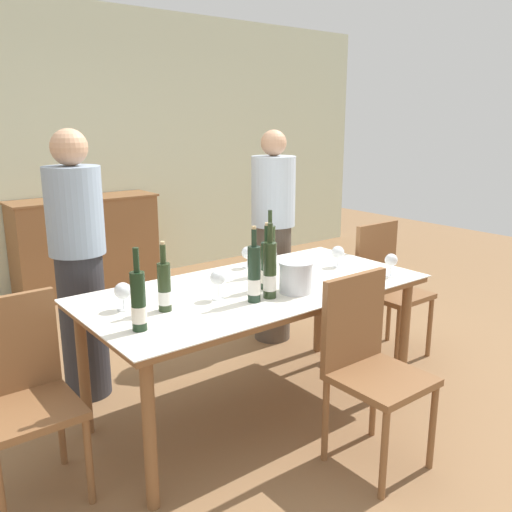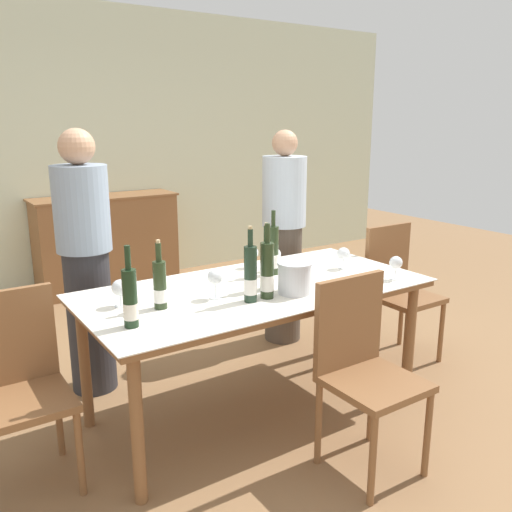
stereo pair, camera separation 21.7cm
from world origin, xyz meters
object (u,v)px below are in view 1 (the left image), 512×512
sideboard_cabinet (86,245)px  person_guest_left (273,238)px  wine_bottle_3 (270,251)px  wine_glass_4 (338,253)px  wine_bottle_0 (267,266)px  wine_bottle_1 (138,302)px  wine_bottle_4 (270,272)px  person_host (79,268)px  wine_bottle_5 (254,275)px  wine_glass_0 (391,261)px  chair_right_end (386,280)px  ice_bucket (296,276)px  wine_glass_3 (248,253)px  dining_table (256,298)px  chair_near_front (368,357)px  wine_glass_1 (218,279)px  wine_bottle_2 (164,287)px  wine_glass_2 (123,292)px  chair_left_end (21,386)px  wine_glass_5 (271,255)px

sideboard_cabinet → person_guest_left: 2.19m
wine_bottle_3 → wine_glass_4: 0.47m
wine_bottle_0 → wine_glass_4: bearing=7.0°
wine_bottle_1 → wine_bottle_4: wine_bottle_4 is taller
wine_bottle_4 → person_host: person_host is taller
wine_bottle_5 → wine_glass_0: (0.93, -0.14, -0.04)m
wine_bottle_0 → wine_glass_0: (0.75, -0.27, -0.03)m
chair_right_end → wine_bottle_5: bearing=-168.9°
ice_bucket → chair_right_end: 1.24m
sideboard_cabinet → wine_glass_3: 2.52m
dining_table → sideboard_cabinet: bearing=88.3°
sideboard_cabinet → chair_near_front: size_ratio=1.48×
wine_glass_1 → wine_glass_4: 0.97m
ice_bucket → wine_bottle_2: wine_bottle_2 is taller
chair_near_front → wine_bottle_2: bearing=138.0°
wine_bottle_5 → wine_glass_1: bearing=131.5°
ice_bucket → wine_glass_2: 0.92m
wine_glass_2 → wine_glass_4: 1.43m
wine_bottle_0 → wine_glass_3: size_ratio=2.74×
sideboard_cabinet → chair_left_end: bearing=-116.3°
wine_glass_1 → wine_bottle_2: bearing=176.4°
wine_bottle_1 → wine_bottle_0: bearing=8.1°
wine_bottle_2 → person_host: person_host is taller
wine_bottle_1 → chair_right_end: wine_bottle_1 is taller
wine_bottle_4 → person_host: bearing=123.1°
wine_bottle_1 → chair_left_end: 0.66m
wine_glass_1 → chair_right_end: bearing=5.0°
wine_bottle_1 → chair_right_end: size_ratio=0.40×
wine_glass_5 → wine_glass_4: bearing=-28.0°
wine_bottle_2 → wine_glass_4: bearing=1.9°
sideboard_cabinet → wine_bottle_1: wine_bottle_1 is taller
wine_glass_3 → wine_glass_5: 0.16m
wine_bottle_4 → person_host: (-0.66, 1.01, -0.09)m
wine_glass_3 → chair_near_front: 1.11m
wine_bottle_0 → wine_glass_5: 0.39m
wine_bottle_3 → chair_right_end: (1.05, -0.07, -0.36)m
ice_bucket → wine_glass_3: ice_bucket is taller
wine_bottle_1 → wine_glass_2: (0.06, 0.30, -0.04)m
ice_bucket → chair_near_front: 0.59m
sideboard_cabinet → person_host: 2.21m
wine_bottle_2 → wine_glass_3: size_ratio=2.56×
ice_bucket → chair_right_end: size_ratio=0.20×
wine_bottle_5 → wine_glass_5: 0.61m
wine_bottle_2 → wine_glass_4: 1.27m
sideboard_cabinet → wine_bottle_3: (0.14, -2.69, 0.44)m
wine_bottle_3 → person_host: (-0.95, 0.66, -0.09)m
dining_table → wine_bottle_1: size_ratio=5.14×
wine_bottle_3 → wine_bottle_5: bearing=-138.4°
wine_bottle_3 → wine_glass_2: (-0.98, -0.05, -0.05)m
chair_left_end → wine_bottle_3: bearing=2.6°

